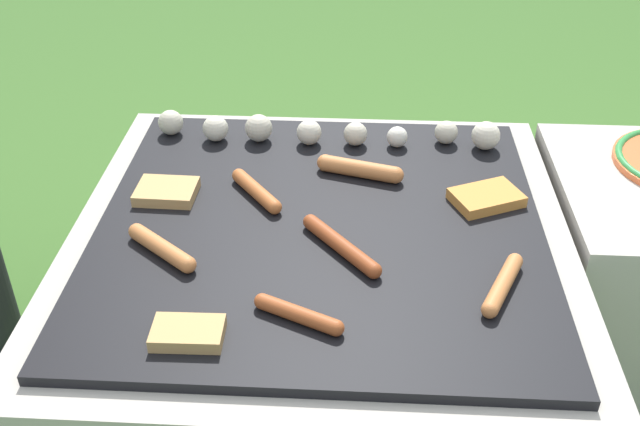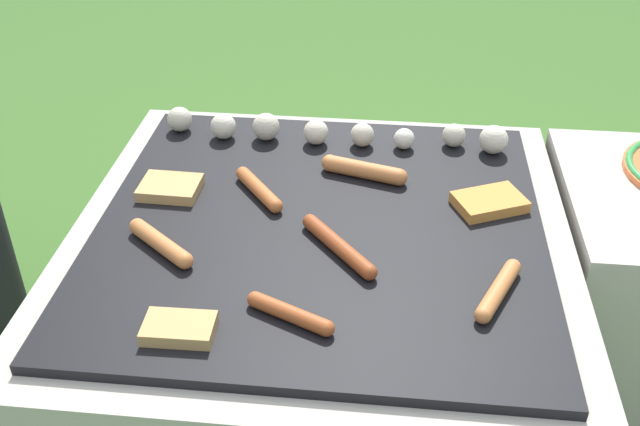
% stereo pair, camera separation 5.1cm
% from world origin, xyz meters
% --- Properties ---
extents(ground_plane, '(14.00, 14.00, 0.00)m').
position_xyz_m(ground_plane, '(0.00, 0.00, 0.00)').
color(ground_plane, '#3D6628').
extents(grill, '(0.86, 0.86, 0.43)m').
position_xyz_m(grill, '(0.00, 0.00, 0.21)').
color(grill, '#B2AA9E').
rests_on(grill, ground_plane).
extents(sausage_front_center, '(0.13, 0.15, 0.03)m').
position_xyz_m(sausage_front_center, '(0.04, -0.08, 0.45)').
color(sausage_front_center, '#93421E').
rests_on(sausage_front_center, grill).
extents(sausage_mid_right, '(0.10, 0.13, 0.03)m').
position_xyz_m(sausage_mid_right, '(-0.12, 0.08, 0.45)').
color(sausage_mid_right, '#B7602D').
rests_on(sausage_mid_right, grill).
extents(sausage_back_right, '(0.08, 0.14, 0.03)m').
position_xyz_m(sausage_back_right, '(0.28, -0.16, 0.45)').
color(sausage_back_right, '#C6753D').
rests_on(sausage_back_right, grill).
extents(sausage_front_right, '(0.13, 0.11, 0.03)m').
position_xyz_m(sausage_front_right, '(-0.25, -0.10, 0.45)').
color(sausage_front_right, '#C6753D').
rests_on(sausage_front_right, grill).
extents(sausage_back_center, '(0.17, 0.07, 0.03)m').
position_xyz_m(sausage_back_center, '(0.06, 0.16, 0.45)').
color(sausage_back_center, '#C6753D').
rests_on(sausage_back_center, grill).
extents(sausage_front_left, '(0.13, 0.07, 0.02)m').
position_xyz_m(sausage_front_left, '(-0.02, -0.25, 0.45)').
color(sausage_front_left, '#A34C23').
rests_on(sausage_front_left, grill).
extents(bread_slice_right, '(0.11, 0.09, 0.02)m').
position_xyz_m(bread_slice_right, '(-0.28, 0.07, 0.44)').
color(bread_slice_right, tan).
rests_on(bread_slice_right, grill).
extents(bread_slice_center, '(0.10, 0.06, 0.02)m').
position_xyz_m(bread_slice_center, '(-0.17, -0.29, 0.44)').
color(bread_slice_center, tan).
rests_on(bread_slice_center, grill).
extents(bread_slice_left, '(0.14, 0.12, 0.02)m').
position_xyz_m(bread_slice_left, '(0.29, 0.08, 0.44)').
color(bread_slice_left, '#D18438').
rests_on(bread_slice_left, grill).
extents(mushroom_row, '(0.69, 0.08, 0.06)m').
position_xyz_m(mushroom_row, '(-0.01, 0.29, 0.46)').
color(mushroom_row, beige).
rests_on(mushroom_row, grill).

